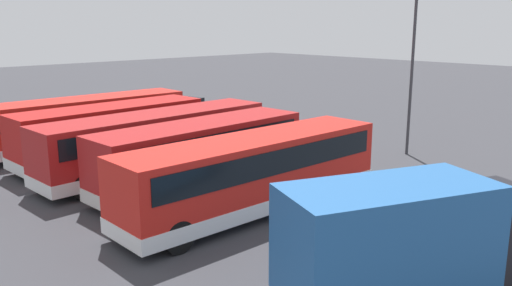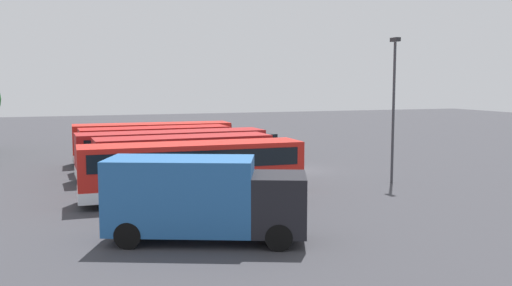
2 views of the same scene
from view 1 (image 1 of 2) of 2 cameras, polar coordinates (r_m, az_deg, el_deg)
ground_plane at (r=31.49m, az=2.57°, el=-0.25°), size 140.00×140.00×0.00m
bus_single_deck_near_end at (r=20.06m, az=-0.15°, el=-3.10°), size 2.84×11.47×2.95m
bus_single_deck_second at (r=23.03m, az=-5.91°, el=-1.08°), size 2.88×10.20×2.95m
bus_single_deck_third at (r=25.78m, az=-10.56°, el=0.28°), size 2.91×11.92×2.95m
bus_single_deck_fourth at (r=28.53m, az=-15.34°, el=1.24°), size 2.85×10.21×2.95m
bus_single_deck_fifth at (r=31.89m, az=-17.74°, el=2.28°), size 2.87×11.70×2.95m
box_truck_blue at (r=14.57m, az=16.69°, el=-9.61°), size 5.17×7.89×3.20m
car_hatchback_silver at (r=41.00m, az=-7.65°, el=3.71°), size 2.79×4.52×1.43m
lamp_post_tall at (r=29.79m, az=16.49°, el=8.26°), size 0.70×0.30×8.66m
waste_bin_yellow at (r=36.93m, az=-2.01°, el=2.46°), size 0.60×0.60×0.95m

